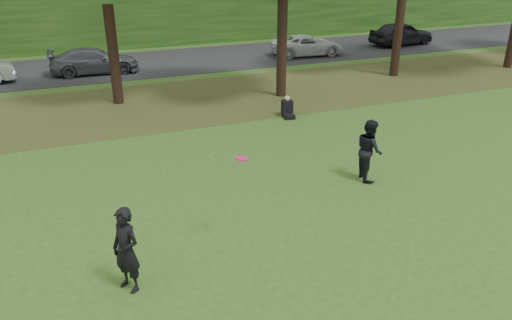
{
  "coord_description": "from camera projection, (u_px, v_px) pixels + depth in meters",
  "views": [
    {
      "loc": [
        -5.16,
        -7.66,
        6.44
      ],
      "look_at": [
        -0.84,
        3.2,
        1.3
      ],
      "focal_mm": 35.0,
      "sensor_mm": 36.0,
      "label": 1
    }
  ],
  "objects": [
    {
      "name": "street",
      "position": [
        155.0,
        63.0,
        28.71
      ],
      "size": [
        70.0,
        7.0,
        0.02
      ],
      "primitive_type": "cube",
      "color": "black",
      "rests_on": "ground"
    },
    {
      "name": "frisbee",
      "position": [
        242.0,
        159.0,
        10.79
      ],
      "size": [
        0.37,
        0.37,
        0.07
      ],
      "color": "#E21367",
      "rests_on": "ground"
    },
    {
      "name": "leaf_litter",
      "position": [
        191.0,
        101.0,
        21.91
      ],
      "size": [
        60.0,
        7.0,
        0.01
      ],
      "primitive_type": "cube",
      "color": "#463519",
      "rests_on": "ground"
    },
    {
      "name": "player_left",
      "position": [
        126.0,
        250.0,
        9.74
      ],
      "size": [
        0.73,
        0.79,
        1.81
      ],
      "primitive_type": "imported",
      "rotation": [
        0.0,
        0.0,
        -0.99
      ],
      "color": "black",
      "rests_on": "ground"
    },
    {
      "name": "ground",
      "position": [
        346.0,
        264.0,
        10.85
      ],
      "size": [
        120.0,
        120.0,
        0.0
      ],
      "primitive_type": "plane",
      "color": "#2A5219",
      "rests_on": "ground"
    },
    {
      "name": "parked_cars",
      "position": [
        164.0,
        54.0,
        27.64
      ],
      "size": [
        39.06,
        3.42,
        1.54
      ],
      "color": "black",
      "rests_on": "street"
    },
    {
      "name": "far_hedge",
      "position": [
        134.0,
        6.0,
        32.81
      ],
      "size": [
        70.0,
        3.0,
        5.0
      ],
      "primitive_type": "cube",
      "color": "#153C11",
      "rests_on": "ground"
    },
    {
      "name": "seated_person",
      "position": [
        288.0,
        109.0,
        19.87
      ],
      "size": [
        0.52,
        0.79,
        0.83
      ],
      "rotation": [
        0.0,
        0.0,
        -0.16
      ],
      "color": "black",
      "rests_on": "ground"
    },
    {
      "name": "player_right",
      "position": [
        369.0,
        150.0,
        14.42
      ],
      "size": [
        0.87,
        1.02,
        1.82
      ],
      "primitive_type": "imported",
      "rotation": [
        0.0,
        0.0,
        1.34
      ],
      "color": "black",
      "rests_on": "ground"
    }
  ]
}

